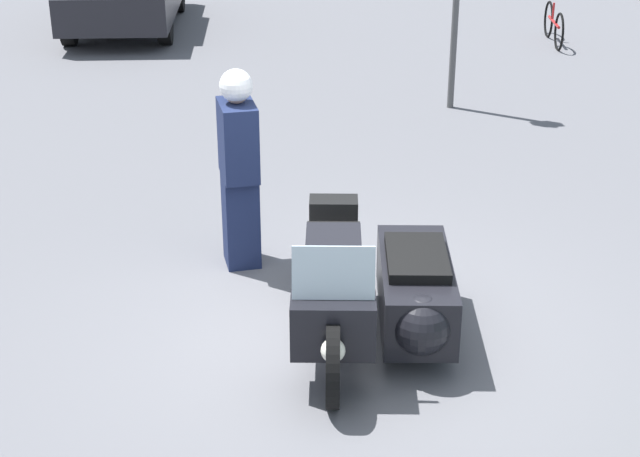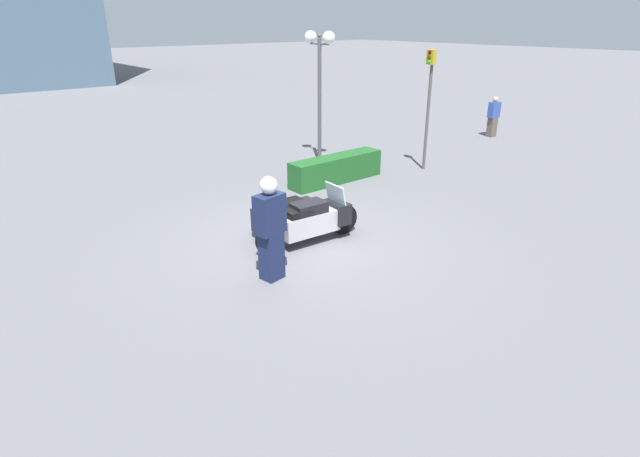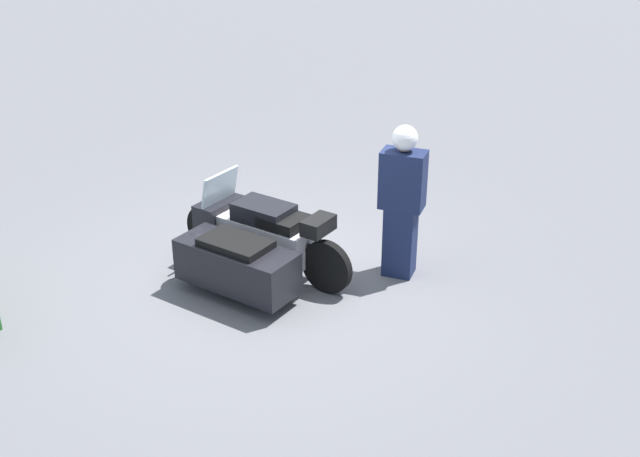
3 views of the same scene
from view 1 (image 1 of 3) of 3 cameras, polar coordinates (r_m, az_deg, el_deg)
The scene contains 4 objects.
ground_plane at distance 8.23m, azimuth 1.79°, elevation -6.03°, with size 160.00×160.00×0.00m, color slate.
police_motorcycle at distance 7.87m, azimuth 3.25°, elevation -3.66°, with size 2.46×1.41×1.16m.
officer_rider at distance 8.98m, azimuth -4.74°, elevation 3.74°, with size 0.56×0.39×1.89m.
bicycle_parked at distance 17.74m, azimuth 13.44°, elevation 11.44°, with size 1.57×0.18×0.68m.
Camera 1 is at (7.03, -0.72, 4.22)m, focal length 55.00 mm.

